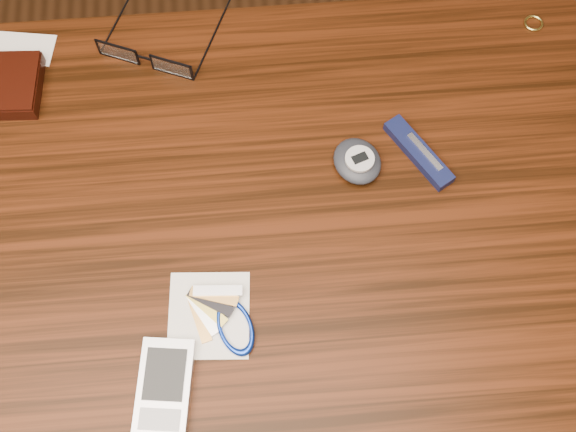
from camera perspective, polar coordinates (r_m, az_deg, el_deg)
name	(u,v)px	position (r m, az deg, el deg)	size (l,w,h in m)	color
ground	(273,390)	(1.50, -1.22, -13.61)	(3.80, 3.80, 0.00)	#472814
desk	(262,296)	(0.87, -2.06, -6.37)	(1.00, 0.70, 0.75)	#321508
eyeglasses	(147,55)	(0.91, -11.05, 12.35)	(0.16, 0.17, 0.03)	black
gold_ring	(534,23)	(0.98, 18.83, 14.22)	(0.02, 0.02, 0.00)	#CAB759
pda_phone	(164,388)	(0.75, -9.75, -13.23)	(0.06, 0.10, 0.01)	#B1B1B6
pedometer	(357,161)	(0.82, 5.50, 4.35)	(0.07, 0.07, 0.02)	#21232C
notepad_keys	(222,319)	(0.76, -5.26, -8.09)	(0.10, 0.10, 0.01)	silver
pocket_knife	(419,152)	(0.84, 10.29, 4.97)	(0.07, 0.10, 0.01)	#0D1633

